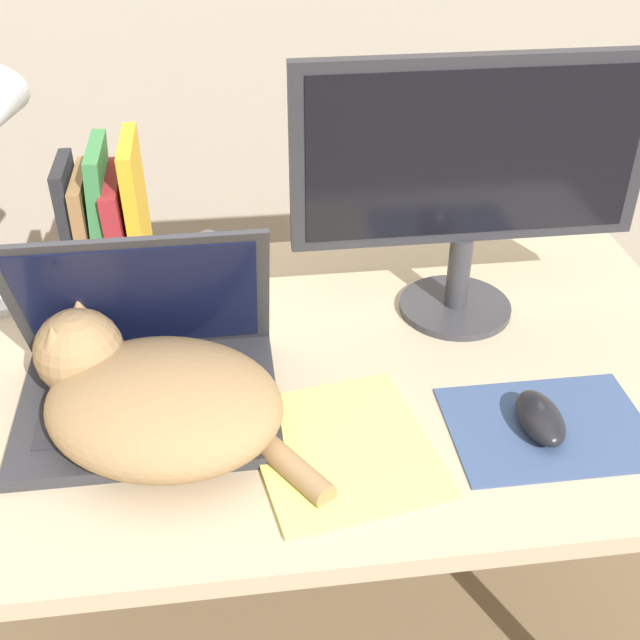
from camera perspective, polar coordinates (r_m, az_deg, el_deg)
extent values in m
cube|color=tan|center=(1.18, -0.43, -3.57)|extent=(1.20, 0.74, 0.03)
cylinder|color=#38383D|center=(1.71, -20.50, -7.81)|extent=(0.04, 0.04, 0.69)
cylinder|color=#38383D|center=(1.78, 16.15, -4.91)|extent=(0.04, 0.04, 0.69)
cube|color=#2D2D33|center=(1.11, -12.02, -5.95)|extent=(0.34, 0.26, 0.02)
cube|color=#28282D|center=(1.09, -12.12, -5.99)|extent=(0.28, 0.14, 0.00)
cube|color=#2D2D33|center=(1.10, -12.63, 1.62)|extent=(0.34, 0.12, 0.24)
cube|color=#0F1433|center=(1.09, -12.63, 1.41)|extent=(0.31, 0.10, 0.21)
ellipsoid|color=#99754C|center=(1.04, -11.02, -5.94)|extent=(0.38, 0.36, 0.11)
sphere|color=#99754C|center=(1.11, -16.74, -2.20)|extent=(0.12, 0.12, 0.12)
cone|color=#99754C|center=(1.11, -16.74, 0.69)|extent=(0.04, 0.04, 0.03)
cone|color=#99754C|center=(1.06, -18.43, -1.19)|extent=(0.04, 0.04, 0.03)
cylinder|color=#99754C|center=(0.99, -2.17, -10.25)|extent=(0.10, 0.13, 0.03)
cylinder|color=#333338|center=(1.30, 9.56, 0.94)|extent=(0.18, 0.18, 0.01)
cylinder|color=#333338|center=(1.27, 9.84, 3.40)|extent=(0.04, 0.04, 0.12)
cube|color=#28282D|center=(1.18, 10.78, 11.64)|extent=(0.52, 0.02, 0.28)
cube|color=black|center=(1.17, 10.96, 11.41)|extent=(0.48, 0.00, 0.24)
cube|color=#384C75|center=(1.11, 15.91, -7.32)|extent=(0.26, 0.19, 0.00)
ellipsoid|color=black|center=(1.09, 15.38, -6.72)|extent=(0.06, 0.11, 0.04)
cube|color=#232328|center=(1.37, -17.21, 6.44)|extent=(0.02, 0.12, 0.22)
cube|color=olive|center=(1.37, -16.20, 6.14)|extent=(0.02, 0.15, 0.20)
cube|color=#387A42|center=(1.35, -15.27, 7.10)|extent=(0.04, 0.15, 0.24)
cube|color=maroon|center=(1.36, -13.99, 6.21)|extent=(0.03, 0.17, 0.19)
cube|color=gold|center=(1.35, -12.87, 7.44)|extent=(0.02, 0.16, 0.25)
cylinder|color=silver|center=(1.42, -21.44, 1.83)|extent=(0.13, 0.13, 0.01)
cube|color=#E5DB6B|center=(1.03, 1.60, -9.03)|extent=(0.26, 0.28, 0.01)
cylinder|color=#232328|center=(1.40, -7.83, 3.93)|extent=(0.02, 0.02, 0.02)
sphere|color=#4C4C51|center=(1.38, -7.95, 5.31)|extent=(0.05, 0.05, 0.05)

